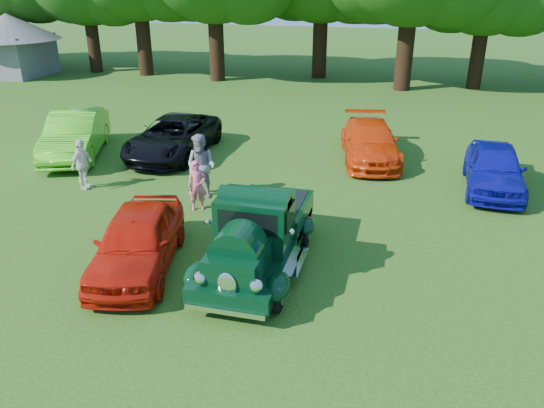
% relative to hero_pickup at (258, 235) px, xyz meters
% --- Properties ---
extents(ground, '(120.00, 120.00, 0.00)m').
position_rel_hero_pickup_xyz_m(ground, '(-0.39, -0.93, -0.81)').
color(ground, '#254710').
rests_on(ground, ground).
extents(hero_pickup, '(2.23, 4.78, 1.87)m').
position_rel_hero_pickup_xyz_m(hero_pickup, '(0.00, 0.00, 0.00)').
color(hero_pickup, black).
rests_on(hero_pickup, ground).
extents(red_convertible, '(2.55, 4.38, 1.40)m').
position_rel_hero_pickup_xyz_m(red_convertible, '(-2.65, -0.72, -0.11)').
color(red_convertible, '#B61507').
rests_on(red_convertible, ground).
extents(back_car_lime, '(3.34, 5.16, 1.61)m').
position_rel_hero_pickup_xyz_m(back_car_lime, '(-8.77, 6.19, -0.01)').
color(back_car_lime, '#46C51A').
rests_on(back_car_lime, ground).
extents(back_car_black, '(2.36, 5.06, 1.40)m').
position_rel_hero_pickup_xyz_m(back_car_black, '(-5.31, 7.17, -0.11)').
color(back_car_black, black).
rests_on(back_car_black, ground).
extents(back_car_orange, '(2.73, 4.94, 1.36)m').
position_rel_hero_pickup_xyz_m(back_car_orange, '(1.84, 8.44, -0.13)').
color(back_car_orange, red).
rests_on(back_car_orange, ground).
extents(back_car_blue, '(1.84, 4.24, 1.43)m').
position_rel_hero_pickup_xyz_m(back_car_blue, '(5.84, 6.46, -0.10)').
color(back_car_blue, '#0C0C8A').
rests_on(back_car_blue, ground).
extents(spectator_pink, '(0.63, 0.54, 1.47)m').
position_rel_hero_pickup_xyz_m(spectator_pink, '(-2.55, 2.69, -0.07)').
color(spectator_pink, '#D45776').
rests_on(spectator_pink, ground).
extents(spectator_grey, '(1.06, 0.89, 1.95)m').
position_rel_hero_pickup_xyz_m(spectator_grey, '(-2.79, 3.62, 0.16)').
color(spectator_grey, gray).
rests_on(spectator_grey, ground).
extents(spectator_white, '(0.45, 0.96, 1.59)m').
position_rel_hero_pickup_xyz_m(spectator_white, '(-6.66, 3.33, -0.01)').
color(spectator_white, silver).
rests_on(spectator_white, ground).
extents(gazebo, '(6.40, 6.40, 3.90)m').
position_rel_hero_pickup_xyz_m(gazebo, '(-22.39, 20.07, 1.59)').
color(gazebo, slate).
rests_on(gazebo, ground).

